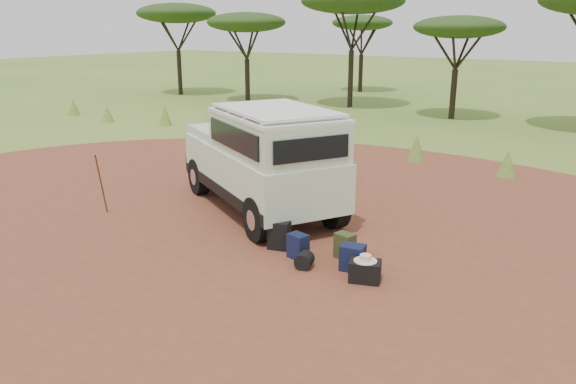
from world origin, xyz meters
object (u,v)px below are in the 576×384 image
Objects in this scene: duffel_navy at (353,258)px; hard_case at (365,271)px; walking_staff at (101,184)px; backpack_olive at (345,246)px; backpack_navy at (298,246)px; backpack_black at (279,235)px; safari_vehicle at (263,161)px.

duffel_navy is 0.50m from hard_case.
walking_staff is 2.98× the size of backpack_olive.
walking_staff is 5.33m from backpack_navy.
backpack_black is 1.17× the size of backpack_navy.
backpack_olive is at bearing -2.76° from backpack_black.
hard_case is (6.81, 0.22, -0.55)m from walking_staff.
duffel_navy is (6.41, 0.51, -0.50)m from walking_staff.
walking_staff is 6.45m from duffel_navy.
backpack_navy is 0.98× the size of backpack_olive.
backpack_olive is at bearing 118.52° from hard_case.
safari_vehicle is at bearing 118.16° from backpack_black.
backpack_olive is 1.03× the size of duffel_navy.
backpack_navy is 1.54m from hard_case.
backpack_olive is at bearing 3.42° from safari_vehicle.
safari_vehicle is 2.62m from backpack_black.
backpack_black is (4.70, 0.60, -0.45)m from walking_staff.
safari_vehicle is 3.74× the size of walking_staff.
backpack_navy is (5.29, 0.40, -0.49)m from walking_staff.
backpack_black is 2.15m from hard_case.
backpack_olive is 0.56m from duffel_navy.
walking_staff reaches higher than hard_case.
backpack_black reaches higher than hard_case.
hard_case is at bearing -48.06° from duffel_navy.
backpack_olive is at bearing 48.82° from backpack_navy.
backpack_navy is 1.13m from duffel_navy.
duffel_navy is at bearing 0.43° from safari_vehicle.
backpack_olive is (3.02, -1.42, -1.00)m from safari_vehicle.
duffel_navy is (3.41, -1.83, -1.00)m from safari_vehicle.
safari_vehicle is at bearing 17.10° from walking_staff.
walking_staff is at bearing -160.93° from backpack_olive.
safari_vehicle is 3.16m from backpack_navy.
hard_case is (0.79, -0.70, -0.06)m from backpack_olive.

